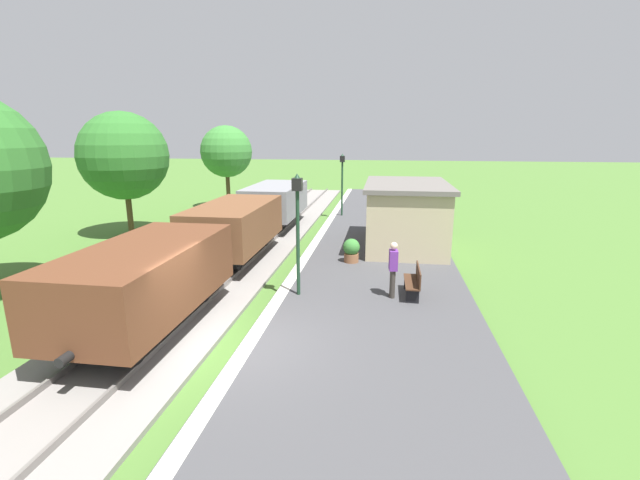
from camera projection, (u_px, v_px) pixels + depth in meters
The scene contains 16 objects.
ground_plane at pixel (232, 354), 10.15m from camera, with size 160.00×160.00×0.00m, color #47702D.
platform_slab at pixel (368, 359), 9.67m from camera, with size 6.00×60.00×0.25m, color #424244.
platform_edge_stripe at pixel (248, 345), 10.04m from camera, with size 0.36×60.00×0.01m, color silver.
track_ballast at pixel (137, 344), 10.48m from camera, with size 3.80×60.00×0.12m, color gray.
rail_near at pixel (165, 341), 10.35m from camera, with size 0.07×60.00×0.14m, color slate.
rail_far at pixel (110, 337), 10.55m from camera, with size 0.07×60.00×0.14m, color slate.
freight_train at pixel (235, 228), 17.12m from camera, with size 2.50×19.40×2.12m.
station_hut at pixel (406, 214), 18.74m from camera, with size 3.50×5.80×2.78m.
bench_near_hut at pixel (414, 281), 13.01m from camera, with size 0.42×1.50×0.91m.
bench_down_platform at pixel (402, 218), 22.96m from camera, with size 0.42×1.50×0.91m.
person_waiting at pixel (393, 267), 12.81m from camera, with size 0.27×0.40×1.71m.
potted_planter at pixel (351, 250), 16.49m from camera, with size 0.64×0.64×0.92m.
lamp_post_near at pixel (298, 213), 12.63m from camera, with size 0.28×0.28×3.70m.
lamp_post_far at pixel (342, 173), 25.58m from camera, with size 0.28×0.28×3.70m.
tree_trackside_far at pixel (124, 156), 21.08m from camera, with size 4.28×4.28×6.15m.
tree_field_left at pixel (226, 152), 29.22m from camera, with size 3.48×3.48×5.65m.
Camera 1 is at (3.42, -8.81, 5.03)m, focal length 24.15 mm.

